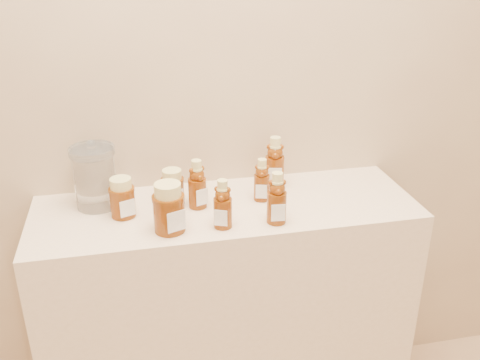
{
  "coord_description": "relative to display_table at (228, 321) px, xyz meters",
  "views": [
    {
      "loc": [
        -0.27,
        0.09,
        1.67
      ],
      "look_at": [
        0.04,
        1.52,
        1.0
      ],
      "focal_mm": 40.0,
      "sensor_mm": 36.0,
      "label": 1
    }
  ],
  "objects": [
    {
      "name": "glass_canister",
      "position": [
        -0.39,
        0.09,
        0.56
      ],
      "size": [
        0.16,
        0.16,
        0.21
      ],
      "primitive_type": null,
      "rotation": [
        0.0,
        0.0,
        0.21
      ],
      "color": "white",
      "rests_on": "display_table"
    },
    {
      "name": "honey_jar_left",
      "position": [
        -0.31,
        0.0,
        0.51
      ],
      "size": [
        0.1,
        0.1,
        0.12
      ],
      "primitive_type": null,
      "rotation": [
        0.0,
        0.0,
        0.36
      ],
      "color": "#5A2507",
      "rests_on": "display_table"
    },
    {
      "name": "bear_bottle_front_left",
      "position": [
        -0.03,
        -0.12,
        0.53
      ],
      "size": [
        0.07,
        0.07,
        0.17
      ],
      "primitive_type": null,
      "rotation": [
        0.0,
        0.0,
        -0.4
      ],
      "color": "#5A2507",
      "rests_on": "display_table"
    },
    {
      "name": "bear_bottle_back_mid",
      "position": [
        0.12,
        0.02,
        0.53
      ],
      "size": [
        0.07,
        0.07,
        0.16
      ],
      "primitive_type": null,
      "rotation": [
        0.0,
        0.0,
        -0.29
      ],
      "color": "#5A2507",
      "rests_on": "display_table"
    },
    {
      "name": "wall_back",
      "position": [
        0.0,
        0.2,
        0.9
      ],
      "size": [
        3.5,
        0.02,
        2.7
      ],
      "primitive_type": "cube",
      "color": "tan",
      "rests_on": "ground"
    },
    {
      "name": "bear_bottle_front_right",
      "position": [
        0.12,
        -0.13,
        0.54
      ],
      "size": [
        0.07,
        0.07,
        0.18
      ],
      "primitive_type": null,
      "rotation": [
        0.0,
        0.0,
        -0.1
      ],
      "color": "#5A2507",
      "rests_on": "display_table"
    },
    {
      "name": "honey_jar_back",
      "position": [
        -0.16,
        0.05,
        0.51
      ],
      "size": [
        0.09,
        0.09,
        0.12
      ],
      "primitive_type": null,
      "rotation": [
        0.0,
        0.0,
        0.24
      ],
      "color": "#5A2507",
      "rests_on": "display_table"
    },
    {
      "name": "honey_jar_front",
      "position": [
        -0.19,
        -0.11,
        0.52
      ],
      "size": [
        0.12,
        0.12,
        0.15
      ],
      "primitive_type": null,
      "rotation": [
        0.0,
        0.0,
        0.37
      ],
      "color": "#5A2507",
      "rests_on": "display_table"
    },
    {
      "name": "bear_bottle_back_left",
      "position": [
        -0.09,
        0.02,
        0.54
      ],
      "size": [
        0.08,
        0.08,
        0.18
      ],
      "primitive_type": null,
      "rotation": [
        0.0,
        0.0,
        0.37
      ],
      "color": "#5A2507",
      "rests_on": "display_table"
    },
    {
      "name": "bear_bottle_back_right",
      "position": [
        0.19,
        0.11,
        0.55
      ],
      "size": [
        0.08,
        0.08,
        0.2
      ],
      "primitive_type": null,
      "rotation": [
        0.0,
        0.0,
        -0.23
      ],
      "color": "#5A2507",
      "rests_on": "display_table"
    },
    {
      "name": "display_table",
      "position": [
        0.0,
        0.0,
        0.0
      ],
      "size": [
        1.2,
        0.4,
        0.9
      ],
      "primitive_type": "cube",
      "color": "beige",
      "rests_on": "ground"
    }
  ]
}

